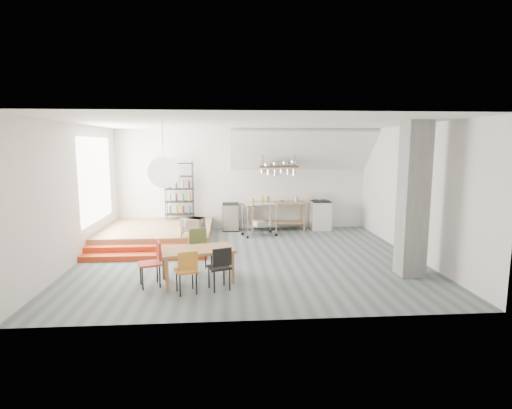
{
  "coord_description": "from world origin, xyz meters",
  "views": [
    {
      "loc": [
        -0.53,
        -9.36,
        2.7
      ],
      "look_at": [
        0.23,
        0.8,
        1.19
      ],
      "focal_mm": 28.0,
      "sensor_mm": 36.0,
      "label": 1
    }
  ],
  "objects": [
    {
      "name": "step_lower",
      "position": [
        -2.5,
        0.05,
        0.07
      ],
      "size": [
        3.0,
        0.35,
        0.13
      ],
      "primitive_type": "cube",
      "color": "red",
      "rests_on": "ground"
    },
    {
      "name": "mini_fridge",
      "position": [
        -0.4,
        3.2,
        0.44
      ],
      "size": [
        0.51,
        0.51,
        0.88
      ],
      "primitive_type": "cube",
      "color": "black",
      "rests_on": "ground"
    },
    {
      "name": "microwave_shelf",
      "position": [
        -1.4,
        0.75,
        0.55
      ],
      "size": [
        0.6,
        0.4,
        0.16
      ],
      "color": "#8B6545",
      "rests_on": "platform"
    },
    {
      "name": "step_upper",
      "position": [
        -2.5,
        0.4,
        0.13
      ],
      "size": [
        3.0,
        0.35,
        0.27
      ],
      "primitive_type": "cube",
      "color": "red",
      "rests_on": "ground"
    },
    {
      "name": "pot_rack",
      "position": [
        1.13,
        2.92,
        1.98
      ],
      "size": [
        1.2,
        0.5,
        1.43
      ],
      "color": "#41261A",
      "rests_on": "ceiling"
    },
    {
      "name": "chair_mustard",
      "position": [
        -1.26,
        -2.29,
        0.49
      ],
      "size": [
        0.47,
        0.47,
        0.82
      ],
      "rotation": [
        0.0,
        0.0,
        3.46
      ],
      "color": "#B8721F",
      "rests_on": "ground"
    },
    {
      "name": "slope_ceiling",
      "position": [
        1.8,
        2.9,
        2.55
      ],
      "size": [
        4.4,
        1.44,
        1.32
      ],
      "primitive_type": "cube",
      "rotation": [
        -0.73,
        0.0,
        0.0
      ],
      "color": "white",
      "rests_on": "wall_back"
    },
    {
      "name": "chair_black",
      "position": [
        -0.66,
        -2.14,
        0.5
      ],
      "size": [
        0.5,
        0.5,
        0.84
      ],
      "rotation": [
        0.0,
        0.0,
        3.51
      ],
      "color": "black",
      "rests_on": "ground"
    },
    {
      "name": "stove",
      "position": [
        2.5,
        3.16,
        0.48
      ],
      "size": [
        0.6,
        0.6,
        1.18
      ],
      "color": "white",
      "rests_on": "ground"
    },
    {
      "name": "rolling_cart",
      "position": [
        0.45,
        2.37,
        0.63
      ],
      "size": [
        1.09,
        0.8,
        0.97
      ],
      "rotation": [
        0.0,
        0.0,
        0.28
      ],
      "color": "silver",
      "rests_on": "ground"
    },
    {
      "name": "platform",
      "position": [
        -2.5,
        2.0,
        0.2
      ],
      "size": [
        3.0,
        3.0,
        0.4
      ],
      "primitive_type": "cube",
      "color": "#8B6545",
      "rests_on": "ground"
    },
    {
      "name": "concrete_column",
      "position": [
        3.3,
        -1.5,
        1.6
      ],
      "size": [
        0.5,
        0.5,
        3.2
      ],
      "primitive_type": "cube",
      "color": "slate",
      "rests_on": "ground"
    },
    {
      "name": "bowl",
      "position": [
        1.24,
        3.1,
        0.93
      ],
      "size": [
        0.23,
        0.23,
        0.05
      ],
      "primitive_type": "imported",
      "rotation": [
        0.0,
        0.0,
        -0.25
      ],
      "color": "silver",
      "rests_on": "kitchen_counter"
    },
    {
      "name": "wire_shelving",
      "position": [
        -2.0,
        3.2,
        1.33
      ],
      "size": [
        0.88,
        0.38,
        1.8
      ],
      "color": "black",
      "rests_on": "platform"
    },
    {
      "name": "wall_left",
      "position": [
        -4.0,
        0.0,
        1.6
      ],
      "size": [
        0.04,
        7.0,
        3.2
      ],
      "primitive_type": "cube",
      "color": "silver",
      "rests_on": "ground"
    },
    {
      "name": "kitchen_counter",
      "position": [
        1.1,
        3.15,
        0.63
      ],
      "size": [
        1.8,
        0.6,
        0.91
      ],
      "color": "#8B6545",
      "rests_on": "ground"
    },
    {
      "name": "wall_back",
      "position": [
        0.0,
        3.5,
        1.6
      ],
      "size": [
        8.0,
        0.04,
        3.2
      ],
      "primitive_type": "cube",
      "color": "silver",
      "rests_on": "ground"
    },
    {
      "name": "chair_red",
      "position": [
        -1.95,
        -1.8,
        0.52
      ],
      "size": [
        0.51,
        0.51,
        0.88
      ],
      "rotation": [
        0.0,
        0.0,
        -1.25
      ],
      "color": "red",
      "rests_on": "ground"
    },
    {
      "name": "wall_right",
      "position": [
        4.0,
        0.0,
        1.6
      ],
      "size": [
        0.04,
        7.0,
        3.2
      ],
      "primitive_type": "cube",
      "color": "silver",
      "rests_on": "ground"
    },
    {
      "name": "dining_table",
      "position": [
        -1.12,
        -1.6,
        0.6
      ],
      "size": [
        1.56,
        1.11,
        0.67
      ],
      "rotation": [
        0.0,
        0.0,
        0.24
      ],
      "color": "brown",
      "rests_on": "ground"
    },
    {
      "name": "paper_lantern",
      "position": [
        -1.7,
        -1.74,
        2.2
      ],
      "size": [
        0.6,
        0.6,
        0.6
      ],
      "primitive_type": "sphere",
      "color": "white",
      "rests_on": "ceiling"
    },
    {
      "name": "chair_olive",
      "position": [
        -1.12,
        -0.93,
        0.55
      ],
      "size": [
        0.56,
        0.56,
        0.92
      ],
      "rotation": [
        0.0,
        0.0,
        0.43
      ],
      "color": "#566731",
      "rests_on": "ground"
    },
    {
      "name": "window_pane",
      "position": [
        -3.98,
        1.5,
        1.8
      ],
      "size": [
        0.02,
        2.5,
        2.2
      ],
      "primitive_type": "cube",
      "color": "white",
      "rests_on": "wall_left"
    },
    {
      "name": "ceiling",
      "position": [
        0.0,
        0.0,
        3.2
      ],
      "size": [
        8.0,
        7.0,
        0.02
      ],
      "primitive_type": "cube",
      "color": "white",
      "rests_on": "wall_back"
    },
    {
      "name": "floor",
      "position": [
        0.0,
        0.0,
        0.0
      ],
      "size": [
        8.0,
        8.0,
        0.0
      ],
      "primitive_type": "plane",
      "color": "#525B5F",
      "rests_on": "ground"
    },
    {
      "name": "microwave",
      "position": [
        -1.4,
        0.75,
        0.72
      ],
      "size": [
        0.65,
        0.55,
        0.3
      ],
      "primitive_type": "imported",
      "rotation": [
        0.0,
        0.0,
        -0.37
      ],
      "color": "beige",
      "rests_on": "microwave_shelf"
    }
  ]
}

